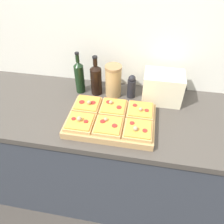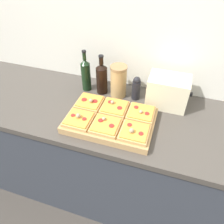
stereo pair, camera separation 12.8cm
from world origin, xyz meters
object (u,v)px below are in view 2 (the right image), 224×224
at_px(cutting_board, 110,120).
at_px(olive_oil_bottle, 86,74).
at_px(pepper_mill, 136,88).
at_px(wine_bottle, 102,78).
at_px(grain_jar_tall, 118,81).
at_px(toaster_oven, 168,92).

height_order(cutting_board, olive_oil_bottle, olive_oil_bottle).
bearing_deg(pepper_mill, wine_bottle, -180.00).
bearing_deg(cutting_board, olive_oil_bottle, 133.47).
bearing_deg(cutting_board, grain_jar_tall, 97.37).
distance_m(grain_jar_tall, toaster_oven, 0.32).
bearing_deg(olive_oil_bottle, wine_bottle, -0.00).
bearing_deg(toaster_oven, cutting_board, -135.39).
bearing_deg(olive_oil_bottle, toaster_oven, -0.09).
bearing_deg(cutting_board, pepper_mill, 73.25).
bearing_deg(grain_jar_tall, pepper_mill, 0.00).
relative_size(cutting_board, toaster_oven, 1.86).
height_order(wine_bottle, toaster_oven, wine_bottle).
height_order(pepper_mill, toaster_oven, toaster_oven).
bearing_deg(pepper_mill, grain_jar_tall, 180.00).
distance_m(olive_oil_bottle, grain_jar_tall, 0.23).
height_order(cutting_board, toaster_oven, toaster_oven).
distance_m(olive_oil_bottle, pepper_mill, 0.36).
relative_size(cutting_board, olive_oil_bottle, 1.73).
height_order(cutting_board, pepper_mill, pepper_mill).
distance_m(cutting_board, toaster_oven, 0.41).
height_order(wine_bottle, grain_jar_tall, wine_bottle).
bearing_deg(olive_oil_bottle, pepper_mill, 0.00).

